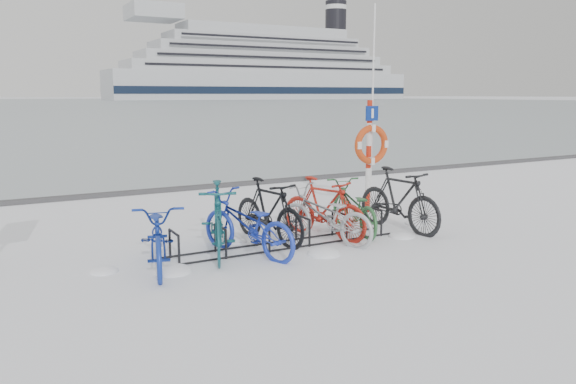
{
  "coord_description": "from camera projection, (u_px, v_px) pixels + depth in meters",
  "views": [
    {
      "loc": [
        -4.11,
        -7.74,
        2.42
      ],
      "look_at": [
        0.41,
        0.6,
        0.76
      ],
      "focal_mm": 35.0,
      "sensor_mm": 36.0,
      "label": 1
    }
  ],
  "objects": [
    {
      "name": "ground",
      "position": [
        283.0,
        246.0,
        9.05
      ],
      "size": [
        900.0,
        900.0,
        0.0
      ],
      "primitive_type": "plane",
      "color": "white",
      "rests_on": "ground"
    },
    {
      "name": "quay_edge",
      "position": [
        174.0,
        189.0,
        14.15
      ],
      "size": [
        400.0,
        0.25,
        0.1
      ],
      "primitive_type": "cube",
      "color": "#3F3F42",
      "rests_on": "ground"
    },
    {
      "name": "bike_rack",
      "position": [
        283.0,
        235.0,
        9.02
      ],
      "size": [
        4.0,
        0.48,
        0.46
      ],
      "color": "black",
      "rests_on": "ground"
    },
    {
      "name": "lifebuoy_station",
      "position": [
        371.0,
        145.0,
        11.38
      ],
      "size": [
        0.8,
        0.23,
        4.18
      ],
      "color": "#B8220E",
      "rests_on": "ground"
    },
    {
      "name": "cruise_ferry",
      "position": [
        263.0,
        71.0,
        251.03
      ],
      "size": [
        138.49,
        26.12,
        45.5
      ],
      "color": "silver",
      "rests_on": "ground"
    },
    {
      "name": "bike_0",
      "position": [
        159.0,
        233.0,
        7.86
      ],
      "size": [
        1.12,
        2.02,
        1.0
      ],
      "primitive_type": "imported",
      "rotation": [
        0.0,
        0.0,
        -0.25
      ],
      "color": "navy",
      "rests_on": "ground"
    },
    {
      "name": "bike_1",
      "position": [
        218.0,
        218.0,
        8.49
      ],
      "size": [
        1.18,
        1.97,
        1.14
      ],
      "primitive_type": "imported",
      "rotation": [
        0.0,
        0.0,
        -0.37
      ],
      "color": "#145159",
      "rests_on": "ground"
    },
    {
      "name": "bike_2",
      "position": [
        247.0,
        222.0,
        8.5
      ],
      "size": [
        1.29,
        2.03,
        1.0
      ],
      "primitive_type": "imported",
      "rotation": [
        0.0,
        0.0,
        3.5
      ],
      "color": "#1D35B6",
      "rests_on": "ground"
    },
    {
      "name": "bike_3",
      "position": [
        269.0,
        209.0,
        9.26
      ],
      "size": [
        0.84,
        1.87,
        1.09
      ],
      "primitive_type": "imported",
      "rotation": [
        0.0,
        0.0,
        0.19
      ],
      "color": "black",
      "rests_on": "ground"
    },
    {
      "name": "bike_4",
      "position": [
        325.0,
        213.0,
        9.24
      ],
      "size": [
        1.29,
        1.94,
        0.96
      ],
      "primitive_type": "imported",
      "rotation": [
        0.0,
        0.0,
        3.54
      ],
      "color": "#A8ABAF",
      "rests_on": "ground"
    },
    {
      "name": "bike_5",
      "position": [
        324.0,
        206.0,
        9.57
      ],
      "size": [
        1.08,
        1.83,
        1.06
      ],
      "primitive_type": "imported",
      "rotation": [
        0.0,
        0.0,
        0.35
      ],
      "color": "#AF2216",
      "rests_on": "ground"
    },
    {
      "name": "bike_6",
      "position": [
        353.0,
        205.0,
        9.96
      ],
      "size": [
        0.93,
        1.87,
        0.94
      ],
      "primitive_type": "imported",
      "rotation": [
        0.0,
        0.0,
        2.96
      ],
      "color": "#2A6133",
      "rests_on": "ground"
    },
    {
      "name": "bike_7",
      "position": [
        399.0,
        198.0,
        10.07
      ],
      "size": [
        0.79,
        1.98,
        1.16
      ],
      "primitive_type": "imported",
      "rotation": [
        0.0,
        0.0,
        0.13
      ],
      "color": "black",
      "rests_on": "ground"
    },
    {
      "name": "snow_drifts",
      "position": [
        290.0,
        247.0,
        9.02
      ],
      "size": [
        6.17,
        1.9,
        0.19
      ],
      "color": "white",
      "rests_on": "ground"
    }
  ]
}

